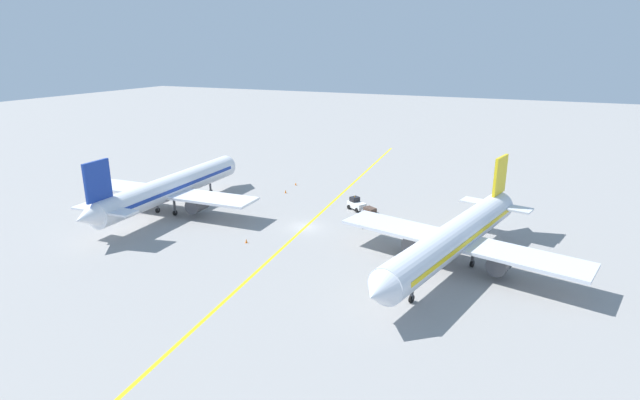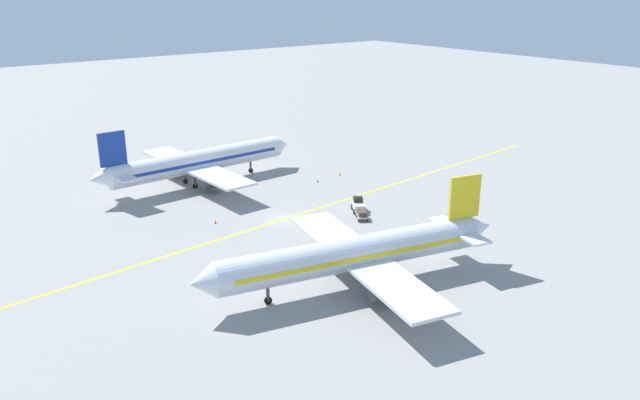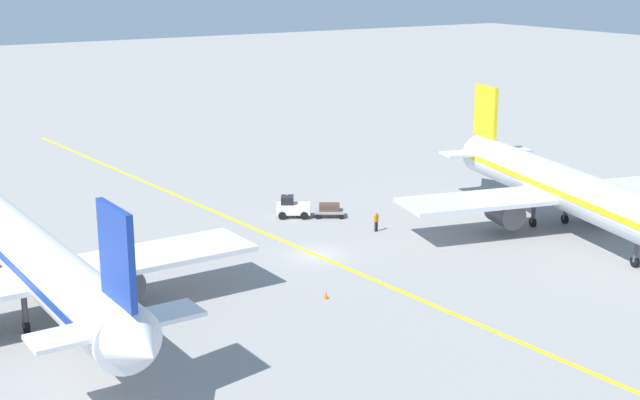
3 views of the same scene
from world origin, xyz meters
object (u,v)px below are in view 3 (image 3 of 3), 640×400
at_px(ground_crew_worker, 376,221).
at_px(traffic_cone_mid_apron, 97,215).
at_px(baggage_cart_trailing, 329,209).
at_px(baggage_tug_white, 292,207).
at_px(airplane_adjacent_stand, 40,264).
at_px(traffic_cone_near_nose, 326,295).
at_px(airplane_at_gate, 562,188).
at_px(traffic_cone_by_wingtip, 125,228).

height_order(ground_crew_worker, traffic_cone_mid_apron, ground_crew_worker).
relative_size(baggage_cart_trailing, traffic_cone_mid_apron, 5.36).
distance_m(baggage_tug_white, ground_crew_worker, 8.44).
bearing_deg(traffic_cone_mid_apron, baggage_tug_white, 149.30).
distance_m(airplane_adjacent_stand, traffic_cone_near_nose, 18.65).
bearing_deg(traffic_cone_mid_apron, airplane_at_gate, 143.08).
relative_size(traffic_cone_near_nose, traffic_cone_by_wingtip, 1.00).
bearing_deg(traffic_cone_near_nose, baggage_tug_white, -113.57).
distance_m(airplane_at_gate, traffic_cone_by_wingtip, 37.05).
relative_size(airplane_adjacent_stand, traffic_cone_by_wingtip, 64.54).
height_order(ground_crew_worker, traffic_cone_by_wingtip, ground_crew_worker).
relative_size(ground_crew_worker, traffic_cone_mid_apron, 3.05).
xyz_separation_m(baggage_cart_trailing, ground_crew_worker, (-1.05, 5.77, 0.15)).
bearing_deg(ground_crew_worker, traffic_cone_by_wingtip, -31.65).
height_order(baggage_tug_white, traffic_cone_mid_apron, baggage_tug_white).
xyz_separation_m(airplane_at_gate, ground_crew_worker, (13.48, -7.87, -2.80)).
height_order(baggage_cart_trailing, ground_crew_worker, ground_crew_worker).
height_order(airplane_adjacent_stand, traffic_cone_by_wingtip, airplane_adjacent_stand).
xyz_separation_m(baggage_cart_trailing, traffic_cone_mid_apron, (17.76, -10.62, -0.49)).
relative_size(baggage_tug_white, baggage_cart_trailing, 1.13).
height_order(airplane_at_gate, ground_crew_worker, airplane_at_gate).
bearing_deg(baggage_tug_white, baggage_cart_trailing, 148.15).
xyz_separation_m(airplane_at_gate, traffic_cone_mid_apron, (32.29, -24.26, -3.43)).
relative_size(airplane_adjacent_stand, traffic_cone_near_nose, 64.54).
bearing_deg(traffic_cone_by_wingtip, baggage_cart_trailing, 162.45).
bearing_deg(airplane_at_gate, baggage_cart_trailing, -43.18).
bearing_deg(ground_crew_worker, baggage_cart_trailing, -79.68).
relative_size(baggage_cart_trailing, traffic_cone_by_wingtip, 5.36).
distance_m(airplane_adjacent_stand, baggage_cart_trailing, 30.07).
height_order(baggage_cart_trailing, traffic_cone_by_wingtip, baggage_cart_trailing).
relative_size(baggage_cart_trailing, traffic_cone_near_nose, 5.36).
bearing_deg(baggage_tug_white, airplane_adjacent_stand, 25.64).
distance_m(baggage_tug_white, traffic_cone_near_nose, 20.23).
distance_m(airplane_at_gate, airplane_adjacent_stand, 42.72).
bearing_deg(baggage_cart_trailing, airplane_adjacent_stand, 20.31).
distance_m(airplane_at_gate, traffic_cone_near_nose, 25.84).
bearing_deg(airplane_adjacent_stand, traffic_cone_mid_apron, -116.13).
relative_size(airplane_at_gate, baggage_cart_trailing, 11.95).
bearing_deg(baggage_tug_white, traffic_cone_by_wingtip, -14.38).
bearing_deg(airplane_at_gate, baggage_tug_white, -41.58).
bearing_deg(traffic_cone_near_nose, ground_crew_worker, -137.27).
bearing_deg(traffic_cone_near_nose, airplane_at_gate, -172.92).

